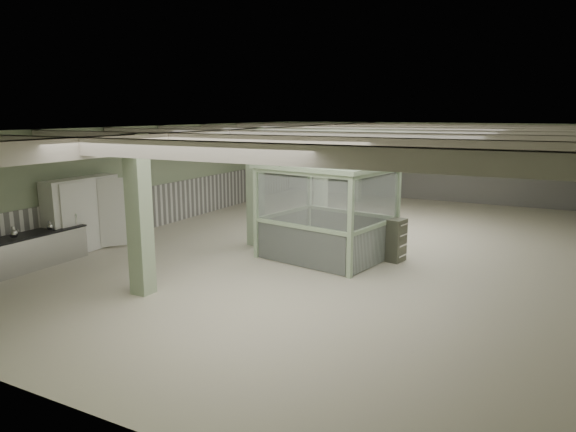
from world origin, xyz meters
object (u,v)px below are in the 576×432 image
at_px(guard_booth, 327,195).
at_px(filing_cabinet, 396,240).
at_px(walkin_cooler, 83,215).
at_px(prep_counter, 0,259).

relative_size(guard_booth, filing_cabinet, 3.18).
distance_m(walkin_cooler, filing_cabinet, 9.10).
height_order(walkin_cooler, guard_booth, guard_booth).
height_order(prep_counter, walkin_cooler, walkin_cooler).
bearing_deg(prep_counter, walkin_cooler, 91.77).
height_order(prep_counter, filing_cabinet, filing_cabinet).
height_order(guard_booth, filing_cabinet, guard_booth).
xyz_separation_m(prep_counter, filing_cabinet, (8.43, 5.90, 0.13)).
xyz_separation_m(walkin_cooler, guard_booth, (6.63, 2.71, 0.71)).
bearing_deg(prep_counter, guard_booth, 39.65).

